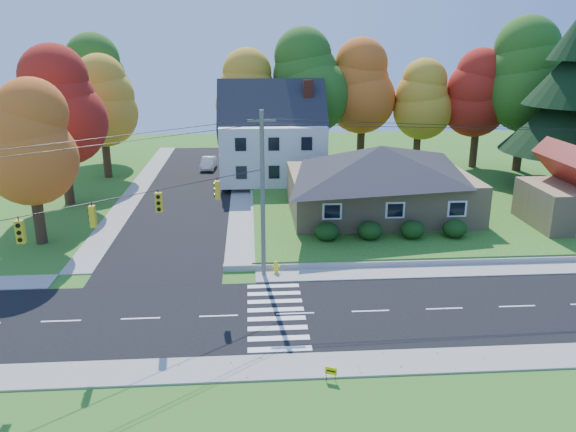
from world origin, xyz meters
name	(u,v)px	position (x,y,z in m)	size (l,w,h in m)	color
ground	(295,314)	(0.00, 0.00, 0.00)	(120.00, 120.00, 0.00)	#3D7923
road_main	(295,314)	(0.00, 0.00, 0.01)	(90.00, 8.00, 0.02)	black
road_cross	(190,190)	(-8.00, 26.00, 0.01)	(8.00, 44.00, 0.02)	black
sidewalk_north	(288,275)	(0.00, 5.00, 0.04)	(90.00, 2.00, 0.08)	#9C9A90
sidewalk_south	(304,366)	(0.00, -5.00, 0.04)	(90.00, 2.00, 0.08)	#9C9A90
lawn	(421,197)	(13.00, 21.00, 0.25)	(30.00, 30.00, 0.50)	#3D7923
ranch_house	(380,179)	(8.00, 16.00, 3.27)	(14.60, 10.60, 5.40)	tan
colonial_house	(272,138)	(0.04, 28.00, 4.58)	(10.40, 8.40, 9.60)	silver
hedge_row	(391,230)	(7.50, 9.80, 1.14)	(10.70, 1.70, 1.27)	#163A10
traffic_infrastructure	(291,213)	(-0.15, 1.35, 5.15)	(38.10, 10.66, 10.00)	#666059
tree_lot_0	(250,94)	(-2.00, 34.00, 8.31)	(6.72, 6.72, 12.51)	#3F2A19
tree_lot_1	(308,81)	(4.00, 33.00, 9.61)	(7.84, 7.84, 14.60)	#3F2A19
tree_lot_2	(363,87)	(10.00, 34.00, 8.96)	(7.28, 7.28, 13.56)	#3F2A19
tree_lot_3	(420,100)	(16.00, 33.00, 7.65)	(6.16, 6.16, 11.47)	#3F2A19
tree_lot_4	(479,94)	(22.00, 32.00, 8.31)	(6.72, 6.72, 12.51)	#3F2A19
tree_lot_5	(528,76)	(26.00, 30.00, 10.27)	(8.40, 8.40, 15.64)	#3F2A19
tree_west_0	(28,143)	(-17.00, 12.00, 7.15)	(6.16, 6.16, 11.47)	#3F2A19
tree_west_1	(58,106)	(-18.00, 22.00, 8.46)	(7.28, 7.28, 13.56)	#3F2A19
tree_west_2	(101,101)	(-17.00, 32.00, 7.81)	(6.72, 6.72, 12.51)	#3F2A19
tree_west_3	(100,82)	(-19.00, 40.00, 9.11)	(7.84, 7.84, 14.60)	#3F2A19
white_car	(208,163)	(-6.78, 34.99, 0.68)	(1.40, 4.02, 1.32)	silver
fire_hydrant	(276,267)	(-0.73, 5.40, 0.39)	(0.46, 0.36, 0.82)	#FFF719
yard_sign	(331,371)	(1.00, -6.13, 0.45)	(0.48, 0.23, 0.64)	black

